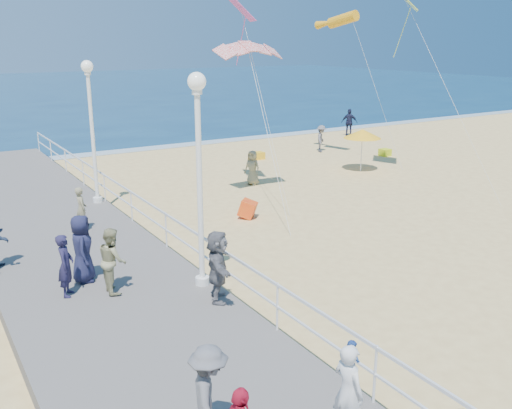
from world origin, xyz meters
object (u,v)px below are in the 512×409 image
lamp_post_mid (199,159)px  woman_holding_toddler (348,392)px  beach_chair_left (259,156)px  beach_walker_b (349,122)px  lamp_post_far (91,117)px  spectator_4 (82,249)px  spectator_6 (81,209)px  toddler_held (351,361)px  spectator_0 (66,265)px  spectator_2 (209,395)px  beach_umbrella (362,134)px  spectator_1 (112,260)px  beach_walker_c (252,168)px  spectator_5 (218,266)px  beach_walker_a (321,139)px  box_kite (248,211)px  beach_chair_right (385,152)px

lamp_post_mid → woman_holding_toddler: bearing=-96.0°
beach_chair_left → beach_walker_b: bearing=20.2°
lamp_post_far → beach_chair_left: bearing=26.7°
spectator_4 → spectator_6: bearing=0.3°
toddler_held → spectator_6: size_ratio=0.49×
spectator_0 → spectator_2: bearing=-150.9°
spectator_0 → spectator_4: 0.88m
beach_walker_b → beach_umbrella: 11.17m
spectator_1 → woman_holding_toddler: bearing=-164.7°
beach_walker_b → beach_walker_c: bearing=73.4°
spectator_6 → spectator_1: bearing=172.6°
lamp_post_mid → beach_walker_c: (7.33, 9.57, -2.87)m
toddler_held → beach_walker_c: (7.85, 15.84, -0.82)m
lamp_post_mid → lamp_post_far: 9.00m
beach_walker_c → spectator_5: bearing=-59.5°
lamp_post_far → beach_walker_b: bearing=23.7°
lamp_post_far → beach_walker_c: 7.89m
spectator_0 → beach_walker_a: 22.29m
lamp_post_mid → box_kite: bearing=49.5°
lamp_post_far → spectator_5: 10.31m
beach_chair_left → toddler_held: bearing=-118.4°
lamp_post_far → spectator_6: (-1.42, -3.10, -2.53)m
lamp_post_mid → toddler_held: (-0.52, -6.27, -2.05)m
spectator_4 → box_kite: bearing=-48.5°
lamp_post_far → spectator_1: lamp_post_far is taller
box_kite → beach_chair_right: size_ratio=1.09×
beach_umbrella → beach_walker_c: bearing=175.3°
lamp_post_mid → spectator_6: size_ratio=3.63×
toddler_held → spectator_5: spectator_5 is taller
beach_chair_left → spectator_4: bearing=-136.3°
woman_holding_toddler → box_kite: bearing=-27.6°
spectator_2 → spectator_4: 7.21m
lamp_post_mid → spectator_5: bearing=-94.9°
toddler_held → beach_umbrella: 20.75m
lamp_post_mid → beach_umbrella: bearing=34.0°
beach_chair_left → spectator_1: bearing=-133.1°
lamp_post_far → spectator_5: (-0.09, -10.03, -2.38)m
beach_walker_b → lamp_post_far: bearing=64.3°
beach_walker_b → spectator_0: bearing=76.3°
beach_walker_c → beach_chair_left: bearing=120.7°
spectator_5 → beach_chair_left: size_ratio=3.21×
spectator_1 → spectator_5: (1.96, -1.83, 0.06)m
toddler_held → spectator_0: (-2.57, 7.42, -0.43)m
spectator_2 → spectator_4: spectator_4 is taller
toddler_held → box_kite: (5.03, 11.55, -1.31)m
spectator_5 → lamp_post_far: bearing=24.6°
woman_holding_toddler → beach_umbrella: beach_umbrella is taller
spectator_0 → spectator_2: 6.58m
beach_walker_a → spectator_1: bearing=174.2°
spectator_1 → spectator_4: (-0.46, 1.00, 0.07)m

